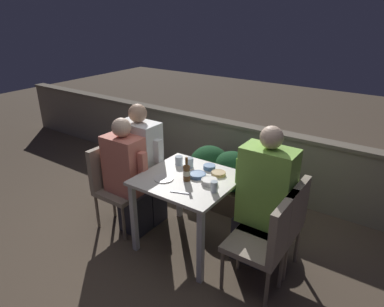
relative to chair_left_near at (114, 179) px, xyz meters
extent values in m
plane|color=brown|center=(0.88, 0.12, -0.53)|extent=(16.00, 16.00, 0.00)
cube|color=gray|center=(0.88, 1.53, -0.12)|extent=(9.00, 0.14, 0.81)
cube|color=#706656|center=(0.88, 1.53, 0.30)|extent=(9.00, 0.18, 0.04)
cube|color=silver|center=(0.88, 0.12, 0.21)|extent=(0.86, 0.82, 0.03)
cube|color=silver|center=(0.50, -0.24, -0.17)|extent=(0.05, 0.05, 0.72)
cube|color=silver|center=(1.25, -0.24, -0.17)|extent=(0.05, 0.05, 0.72)
cube|color=silver|center=(0.50, 0.48, -0.17)|extent=(0.05, 0.05, 0.72)
cube|color=silver|center=(1.25, 0.48, -0.17)|extent=(0.05, 0.05, 0.72)
cube|color=brown|center=(0.90, 0.94, -0.39)|extent=(1.09, 0.36, 0.28)
ellipsoid|color=#194723|center=(0.60, 0.94, -0.04)|extent=(0.49, 0.47, 0.46)
ellipsoid|color=#194723|center=(0.90, 0.94, -0.04)|extent=(0.49, 0.47, 0.46)
ellipsoid|color=#194723|center=(1.20, 0.94, -0.04)|extent=(0.49, 0.47, 0.46)
cube|color=gray|center=(0.10, 0.00, -0.11)|extent=(0.45, 0.45, 0.05)
cube|color=gray|center=(-0.10, 0.00, 0.14)|extent=(0.06, 0.45, 0.45)
cylinder|color=#7F705B|center=(-0.09, -0.20, -0.33)|extent=(0.03, 0.03, 0.39)
cylinder|color=#7F705B|center=(0.30, -0.20, -0.33)|extent=(0.03, 0.03, 0.39)
cylinder|color=#7F705B|center=(-0.09, 0.20, -0.33)|extent=(0.03, 0.03, 0.39)
cylinder|color=#7F705B|center=(0.30, 0.20, -0.33)|extent=(0.03, 0.03, 0.39)
cube|color=#282833|center=(0.27, 0.00, -0.31)|extent=(0.28, 0.23, 0.44)
cube|color=#E07A66|center=(0.17, 0.00, 0.21)|extent=(0.40, 0.26, 0.60)
cube|color=#E07A66|center=(0.42, 0.00, 0.28)|extent=(0.07, 0.07, 0.24)
sphere|color=beige|center=(0.17, 0.00, 0.61)|extent=(0.19, 0.19, 0.19)
cube|color=gray|center=(0.09, 0.24, -0.11)|extent=(0.45, 0.45, 0.05)
cube|color=gray|center=(-0.11, 0.24, 0.14)|extent=(0.06, 0.45, 0.45)
cylinder|color=#7F705B|center=(-0.10, 0.05, -0.33)|extent=(0.03, 0.03, 0.39)
cylinder|color=#7F705B|center=(0.29, 0.05, -0.33)|extent=(0.03, 0.03, 0.39)
cylinder|color=#7F705B|center=(-0.10, 0.44, -0.33)|extent=(0.03, 0.03, 0.39)
cylinder|color=#7F705B|center=(0.29, 0.44, -0.33)|extent=(0.03, 0.03, 0.39)
cube|color=#282833|center=(0.26, 0.24, -0.31)|extent=(0.30, 0.23, 0.44)
cube|color=white|center=(0.16, 0.24, 0.25)|extent=(0.43, 0.26, 0.68)
cube|color=white|center=(0.41, 0.24, 0.33)|extent=(0.07, 0.07, 0.24)
sphere|color=tan|center=(0.16, 0.24, 0.69)|extent=(0.19, 0.19, 0.19)
cube|color=gray|center=(1.64, -0.01, -0.11)|extent=(0.45, 0.45, 0.05)
cube|color=gray|center=(1.85, -0.01, 0.14)|extent=(0.06, 0.45, 0.45)
cylinder|color=#7F705B|center=(1.45, -0.21, -0.33)|extent=(0.03, 0.03, 0.39)
cylinder|color=#7F705B|center=(1.84, -0.21, -0.33)|extent=(0.03, 0.03, 0.39)
cylinder|color=#7F705B|center=(1.45, 0.19, -0.33)|extent=(0.03, 0.03, 0.39)
cylinder|color=#7F705B|center=(1.84, 0.19, -0.33)|extent=(0.03, 0.03, 0.39)
cube|color=gray|center=(1.64, 0.28, -0.11)|extent=(0.45, 0.45, 0.05)
cube|color=gray|center=(1.85, 0.28, 0.14)|extent=(0.06, 0.45, 0.45)
cylinder|color=#7F705B|center=(1.45, 0.09, -0.33)|extent=(0.03, 0.03, 0.39)
cylinder|color=#7F705B|center=(1.84, 0.09, -0.33)|extent=(0.03, 0.03, 0.39)
cylinder|color=#7F705B|center=(1.45, 0.48, -0.33)|extent=(0.03, 0.03, 0.39)
cylinder|color=#7F705B|center=(1.84, 0.48, -0.33)|extent=(0.03, 0.03, 0.39)
cube|color=#282833|center=(1.47, 0.28, -0.31)|extent=(0.32, 0.23, 0.44)
cube|color=#8CCC4C|center=(1.57, 0.28, 0.27)|extent=(0.45, 0.26, 0.71)
cube|color=#8CCC4C|center=(1.32, 0.28, 0.35)|extent=(0.07, 0.07, 0.24)
sphere|color=beige|center=(1.57, 0.28, 0.72)|extent=(0.19, 0.19, 0.19)
cylinder|color=brown|center=(0.90, 0.06, 0.29)|extent=(0.06, 0.06, 0.14)
cylinder|color=beige|center=(0.90, 0.06, 0.30)|extent=(0.06, 0.06, 0.05)
cone|color=brown|center=(0.90, 0.06, 0.38)|extent=(0.06, 0.06, 0.03)
cylinder|color=brown|center=(0.90, 0.06, 0.42)|extent=(0.02, 0.02, 0.06)
cylinder|color=silver|center=(0.71, -0.03, 0.23)|extent=(0.18, 0.18, 0.01)
cylinder|color=beige|center=(1.10, 0.13, 0.24)|extent=(0.15, 0.15, 0.04)
torus|color=beige|center=(1.10, 0.13, 0.26)|extent=(0.15, 0.15, 0.01)
cylinder|color=#4C709E|center=(0.94, 0.18, 0.24)|extent=(0.16, 0.16, 0.03)
torus|color=#4C709E|center=(0.94, 0.18, 0.25)|extent=(0.16, 0.16, 0.01)
cylinder|color=tan|center=(1.08, 0.32, 0.24)|extent=(0.13, 0.13, 0.03)
torus|color=tan|center=(1.08, 0.32, 0.25)|extent=(0.13, 0.13, 0.01)
cylinder|color=#4C709E|center=(0.94, 0.38, 0.24)|extent=(0.12, 0.12, 0.04)
torus|color=#4C709E|center=(0.94, 0.38, 0.26)|extent=(0.12, 0.12, 0.01)
cylinder|color=silver|center=(0.76, 0.30, 0.27)|extent=(0.07, 0.07, 0.10)
cylinder|color=silver|center=(0.64, 0.29, 0.27)|extent=(0.08, 0.08, 0.09)
cylinder|color=silver|center=(1.21, 0.03, 0.27)|extent=(0.06, 0.06, 0.10)
cube|color=silver|center=(0.98, -0.15, 0.23)|extent=(0.17, 0.07, 0.01)
cylinder|color=#B2A899|center=(-0.39, 0.82, -0.41)|extent=(0.26, 0.26, 0.24)
cylinder|color=#47331E|center=(-0.39, 0.82, -0.18)|extent=(0.03, 0.03, 0.22)
ellipsoid|color=#194723|center=(-0.39, 0.82, 0.07)|extent=(0.36, 0.36, 0.33)
camera|label=1|loc=(2.50, -2.18, 1.67)|focal=32.00mm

